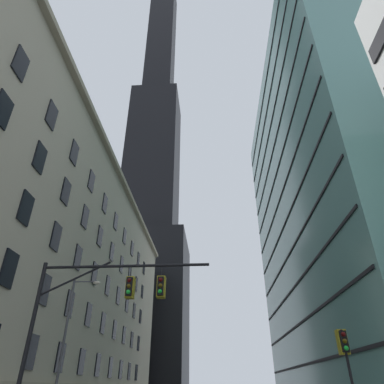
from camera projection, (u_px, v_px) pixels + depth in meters
station_building at (37, 271)px, 40.42m from camera, size 17.63×65.81×27.98m
dark_skyscraper at (151, 192)px, 104.93m from camera, size 22.66×22.66×188.90m
glass_office_midrise at (341, 200)px, 45.22m from camera, size 16.30×42.97×47.35m
traffic_signal_mast at (103, 304)px, 16.23m from camera, size 8.59×0.63×7.30m
traffic_light_near_right at (344, 348)px, 15.03m from camera, size 0.40×0.63×4.01m
street_lamppost at (69, 332)px, 24.02m from camera, size 2.13×0.32×8.88m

